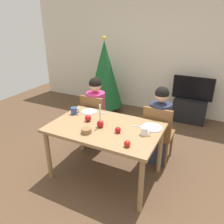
{
  "coord_description": "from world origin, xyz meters",
  "views": [
    {
      "loc": [
        1.18,
        -2.17,
        2.03
      ],
      "look_at": [
        0.0,
        0.2,
        0.87
      ],
      "focal_mm": 35.14,
      "sensor_mm": 36.0,
      "label": 1
    }
  ],
  "objects_px": {
    "tv_stand": "(190,110)",
    "apple_near_candle": "(118,130)",
    "plate_right": "(152,127)",
    "candle_centerpiece": "(100,122)",
    "plate_left": "(89,112)",
    "person_right_child": "(159,127)",
    "mug_right": "(144,131)",
    "mug_left": "(74,111)",
    "apple_by_left_plate": "(88,118)",
    "apple_by_right_mug": "(127,144)",
    "christmas_tree": "(105,74)",
    "tv": "(193,88)",
    "bowl_walnuts": "(86,131)",
    "chair_left": "(95,118)",
    "dining_table": "(105,132)",
    "person_left_child": "(96,114)",
    "chair_right": "(158,131)"
  },
  "relations": [
    {
      "from": "chair_right",
      "to": "chair_left",
      "type": "bearing_deg",
      "value": 180.0
    },
    {
      "from": "tv",
      "to": "apple_by_left_plate",
      "type": "distance_m",
      "value": 2.49
    },
    {
      "from": "apple_by_left_plate",
      "to": "chair_right",
      "type": "bearing_deg",
      "value": 35.32
    },
    {
      "from": "plate_left",
      "to": "apple_near_candle",
      "type": "xyz_separation_m",
      "value": [
        0.63,
        -0.37,
        0.03
      ]
    },
    {
      "from": "person_right_child",
      "to": "apple_by_left_plate",
      "type": "relative_size",
      "value": 13.51
    },
    {
      "from": "person_right_child",
      "to": "mug_right",
      "type": "bearing_deg",
      "value": -92.05
    },
    {
      "from": "apple_near_candle",
      "to": "apple_by_right_mug",
      "type": "bearing_deg",
      "value": -47.0
    },
    {
      "from": "plate_left",
      "to": "mug_right",
      "type": "height_order",
      "value": "mug_right"
    },
    {
      "from": "bowl_walnuts",
      "to": "apple_near_candle",
      "type": "distance_m",
      "value": 0.38
    },
    {
      "from": "tv",
      "to": "mug_right",
      "type": "xyz_separation_m",
      "value": [
        -0.25,
        -2.28,
        0.09
      ]
    },
    {
      "from": "apple_by_left_plate",
      "to": "plate_left",
      "type": "bearing_deg",
      "value": 119.34
    },
    {
      "from": "apple_near_candle",
      "to": "apple_by_right_mug",
      "type": "height_order",
      "value": "apple_near_candle"
    },
    {
      "from": "person_right_child",
      "to": "candle_centerpiece",
      "type": "height_order",
      "value": "person_right_child"
    },
    {
      "from": "person_right_child",
      "to": "christmas_tree",
      "type": "height_order",
      "value": "christmas_tree"
    },
    {
      "from": "apple_by_left_plate",
      "to": "person_right_child",
      "type": "bearing_deg",
      "value": 36.82
    },
    {
      "from": "chair_left",
      "to": "christmas_tree",
      "type": "relative_size",
      "value": 0.54
    },
    {
      "from": "dining_table",
      "to": "apple_by_right_mug",
      "type": "xyz_separation_m",
      "value": [
        0.43,
        -0.31,
        0.12
      ]
    },
    {
      "from": "tv",
      "to": "bowl_walnuts",
      "type": "relative_size",
      "value": 6.38
    },
    {
      "from": "person_left_child",
      "to": "plate_right",
      "type": "distance_m",
      "value": 1.15
    },
    {
      "from": "plate_right",
      "to": "mug_left",
      "type": "distance_m",
      "value": 1.12
    },
    {
      "from": "chair_left",
      "to": "mug_left",
      "type": "relative_size",
      "value": 6.8
    },
    {
      "from": "mug_left",
      "to": "christmas_tree",
      "type": "bearing_deg",
      "value": 105.12
    },
    {
      "from": "dining_table",
      "to": "plate_left",
      "type": "distance_m",
      "value": 0.52
    },
    {
      "from": "bowl_walnuts",
      "to": "apple_near_candle",
      "type": "relative_size",
      "value": 1.67
    },
    {
      "from": "person_right_child",
      "to": "plate_right",
      "type": "distance_m",
      "value": 0.46
    },
    {
      "from": "christmas_tree",
      "to": "chair_right",
      "type": "bearing_deg",
      "value": -40.98
    },
    {
      "from": "tv_stand",
      "to": "tv",
      "type": "bearing_deg",
      "value": 90.0
    },
    {
      "from": "dining_table",
      "to": "mug_left",
      "type": "bearing_deg",
      "value": 165.83
    },
    {
      "from": "chair_right",
      "to": "person_left_child",
      "type": "xyz_separation_m",
      "value": [
        -1.05,
        0.03,
        0.06
      ]
    },
    {
      "from": "plate_right",
      "to": "bowl_walnuts",
      "type": "xyz_separation_m",
      "value": [
        -0.66,
        -0.47,
        0.02
      ]
    },
    {
      "from": "person_left_child",
      "to": "tv_stand",
      "type": "bearing_deg",
      "value": 52.54
    },
    {
      "from": "chair_left",
      "to": "plate_right",
      "type": "distance_m",
      "value": 1.15
    },
    {
      "from": "christmas_tree",
      "to": "apple_by_left_plate",
      "type": "bearing_deg",
      "value": -67.79
    },
    {
      "from": "plate_right",
      "to": "mug_left",
      "type": "relative_size",
      "value": 1.93
    },
    {
      "from": "christmas_tree",
      "to": "plate_right",
      "type": "height_order",
      "value": "christmas_tree"
    },
    {
      "from": "tv",
      "to": "apple_by_right_mug",
      "type": "distance_m",
      "value": 2.63
    },
    {
      "from": "plate_left",
      "to": "person_right_child",
      "type": "bearing_deg",
      "value": 19.77
    },
    {
      "from": "tv_stand",
      "to": "apple_near_candle",
      "type": "bearing_deg",
      "value": -103.0
    },
    {
      "from": "apple_by_left_plate",
      "to": "candle_centerpiece",
      "type": "bearing_deg",
      "value": -18.44
    },
    {
      "from": "plate_right",
      "to": "candle_centerpiece",
      "type": "bearing_deg",
      "value": -155.57
    },
    {
      "from": "plate_left",
      "to": "apple_near_candle",
      "type": "bearing_deg",
      "value": -30.27
    },
    {
      "from": "person_left_child",
      "to": "mug_right",
      "type": "distance_m",
      "value": 1.22
    },
    {
      "from": "plate_left",
      "to": "chair_left",
      "type": "bearing_deg",
      "value": 106.13
    },
    {
      "from": "dining_table",
      "to": "tv_stand",
      "type": "relative_size",
      "value": 2.19
    },
    {
      "from": "plate_right",
      "to": "apple_near_candle",
      "type": "xyz_separation_m",
      "value": [
        -0.33,
        -0.3,
        0.03
      ]
    },
    {
      "from": "apple_by_left_plate",
      "to": "apple_by_right_mug",
      "type": "height_order",
      "value": "apple_by_left_plate"
    },
    {
      "from": "mug_left",
      "to": "person_left_child",
      "type": "bearing_deg",
      "value": 82.45
    },
    {
      "from": "apple_by_left_plate",
      "to": "apple_by_right_mug",
      "type": "bearing_deg",
      "value": -25.93
    },
    {
      "from": "candle_centerpiece",
      "to": "plate_right",
      "type": "distance_m",
      "value": 0.65
    },
    {
      "from": "dining_table",
      "to": "apple_by_left_plate",
      "type": "relative_size",
      "value": 16.13
    }
  ]
}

